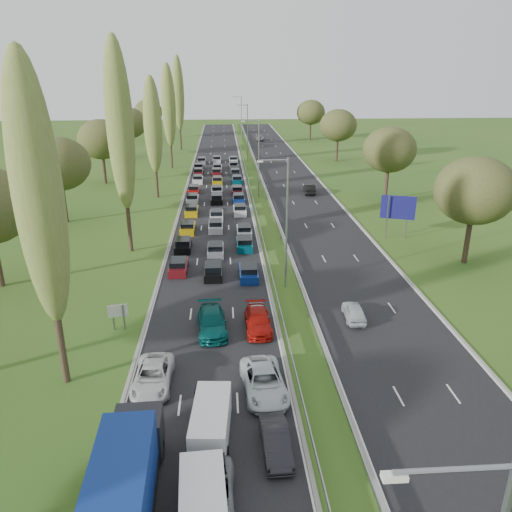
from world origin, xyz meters
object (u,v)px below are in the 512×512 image
object	(u,v)px
blue_lorry	(126,479)
white_van_front	(203,506)
direction_sign	(398,209)
near_car_2	(153,376)
white_van_rear	(211,420)
info_sign	(118,314)

from	to	relation	value
blue_lorry	white_van_front	distance (m)	3.64
white_van_front	direction_sign	xyz separation A→B (m)	(21.65, 38.91, 2.51)
blue_lorry	near_car_2	bearing A→B (deg)	88.76
white_van_front	white_van_rear	world-z (taller)	white_van_front
blue_lorry	white_van_rear	size ratio (longest dim) A/B	1.79
blue_lorry	white_van_front	bearing A→B (deg)	-16.41
info_sign	white_van_front	bearing A→B (deg)	-68.69
near_car_2	direction_sign	world-z (taller)	direction_sign
near_car_2	white_van_rear	world-z (taller)	white_van_rear
blue_lorry	white_van_rear	bearing A→B (deg)	51.48
blue_lorry	info_sign	xyz separation A→B (m)	(-3.73, 17.45, -0.57)
white_van_front	near_car_2	bearing A→B (deg)	105.08
near_car_2	white_van_front	bearing A→B (deg)	-70.81
info_sign	direction_sign	bearing A→B (deg)	35.55
white_van_rear	info_sign	xyz separation A→B (m)	(-7.38, 12.52, 0.35)
blue_lorry	info_sign	distance (m)	17.85
near_car_2	info_sign	xyz separation A→B (m)	(-3.60, 7.70, 0.64)
near_car_2	blue_lorry	world-z (taller)	blue_lorry
direction_sign	white_van_front	bearing A→B (deg)	-119.09
white_van_rear	info_sign	size ratio (longest dim) A/B	2.35
white_van_rear	white_van_front	bearing A→B (deg)	-87.81
near_car_2	white_van_rear	xyz separation A→B (m)	(3.78, -4.82, 0.29)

